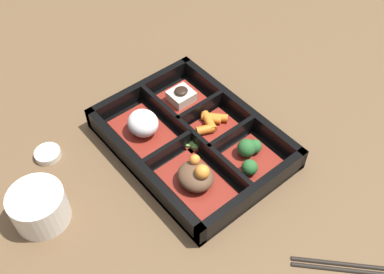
{
  "coord_description": "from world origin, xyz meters",
  "views": [
    {
      "loc": [
        -0.39,
        0.32,
        0.61
      ],
      "look_at": [
        0.0,
        0.0,
        0.03
      ],
      "focal_mm": 42.0,
      "sensor_mm": 36.0,
      "label": 1
    }
  ],
  "objects_px": {
    "bowl_rice": "(143,126)",
    "sauce_dish": "(48,154)",
    "tea_cup": "(39,206)",
    "chopsticks": "(369,269)"
  },
  "relations": [
    {
      "from": "bowl_rice",
      "to": "tea_cup",
      "type": "relative_size",
      "value": 1.42
    },
    {
      "from": "tea_cup",
      "to": "chopsticks",
      "type": "distance_m",
      "value": 0.49
    },
    {
      "from": "chopsticks",
      "to": "sauce_dish",
      "type": "height_order",
      "value": "sauce_dish"
    },
    {
      "from": "chopsticks",
      "to": "sauce_dish",
      "type": "distance_m",
      "value": 0.55
    },
    {
      "from": "tea_cup",
      "to": "sauce_dish",
      "type": "distance_m",
      "value": 0.13
    },
    {
      "from": "tea_cup",
      "to": "sauce_dish",
      "type": "bearing_deg",
      "value": -31.17
    },
    {
      "from": "tea_cup",
      "to": "chopsticks",
      "type": "relative_size",
      "value": 0.51
    },
    {
      "from": "sauce_dish",
      "to": "bowl_rice",
      "type": "bearing_deg",
      "value": -114.69
    },
    {
      "from": "bowl_rice",
      "to": "sauce_dish",
      "type": "bearing_deg",
      "value": 65.31
    },
    {
      "from": "bowl_rice",
      "to": "sauce_dish",
      "type": "distance_m",
      "value": 0.17
    }
  ]
}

